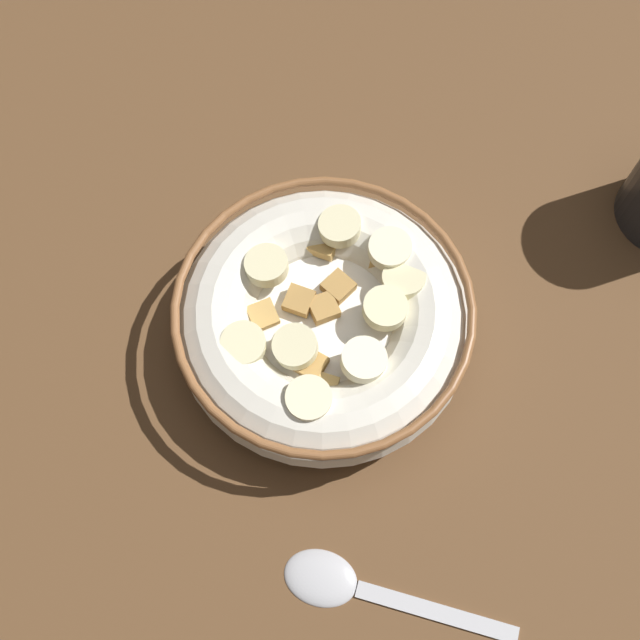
# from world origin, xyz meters

# --- Properties ---
(ground_plane) EXTENTS (0.96, 0.96, 0.02)m
(ground_plane) POSITION_xyz_m (0.00, 0.00, -0.01)
(ground_plane) COLOR brown
(cereal_bowl) EXTENTS (0.19, 0.19, 0.06)m
(cereal_bowl) POSITION_xyz_m (0.00, -0.00, 0.03)
(cereal_bowl) COLOR silver
(cereal_bowl) RESTS_ON ground_plane
(spoon) EXTENTS (0.15, 0.06, 0.01)m
(spoon) POSITION_xyz_m (0.02, -0.16, 0.00)
(spoon) COLOR #B7B7BC
(spoon) RESTS_ON ground_plane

